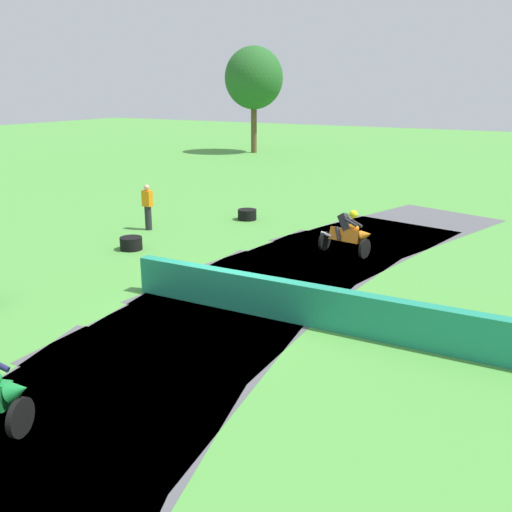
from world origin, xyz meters
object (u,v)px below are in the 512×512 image
motorcycle_lead_orange (348,233)px  tire_stack_near (247,215)px  track_marshal (148,207)px  tire_stack_mid_a (131,243)px

motorcycle_lead_orange → tire_stack_near: motorcycle_lead_orange is taller
tire_stack_near → track_marshal: track_marshal is taller
motorcycle_lead_orange → tire_stack_near: 5.62m
tire_stack_near → track_marshal: bearing=-125.8°
tire_stack_mid_a → track_marshal: size_ratio=0.43×
track_marshal → motorcycle_lead_orange: bearing=5.3°
track_marshal → tire_stack_mid_a: bearing=-62.0°
motorcycle_lead_orange → tire_stack_mid_a: size_ratio=2.46×
motorcycle_lead_orange → tire_stack_near: size_ratio=2.38×
tire_stack_mid_a → track_marshal: track_marshal is taller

